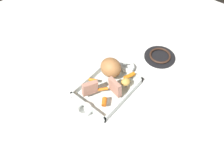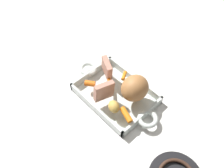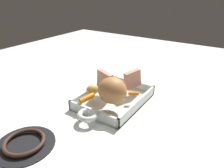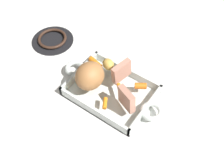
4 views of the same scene
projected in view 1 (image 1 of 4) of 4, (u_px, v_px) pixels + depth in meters
name	position (u px, v px, depth m)	size (l,w,h in m)	color
ground_plane	(108.00, 90.00, 1.08)	(2.28, 2.28, 0.00)	white
roasting_dish	(108.00, 88.00, 1.07)	(0.42, 0.23, 0.04)	silver
pork_roast	(111.00, 67.00, 1.05)	(0.11, 0.10, 0.10)	#AD7241
roast_slice_thick	(115.00, 87.00, 0.99)	(0.02, 0.08, 0.08)	tan
roast_slice_thin	(90.00, 88.00, 0.99)	(0.02, 0.07, 0.07)	tan
baby_carrot_northwest	(129.00, 76.00, 1.07)	(0.02, 0.02, 0.06)	orange
baby_carrot_northeast	(104.00, 102.00, 0.98)	(0.02, 0.02, 0.04)	orange
baby_carrot_short	(93.00, 80.00, 1.06)	(0.01, 0.01, 0.04)	orange
baby_carrot_center_left	(103.00, 90.00, 1.02)	(0.01, 0.01, 0.06)	orange
potato_golden_large	(126.00, 82.00, 1.03)	(0.05, 0.04, 0.04)	gold
stove_burner_rear	(160.00, 56.00, 1.21)	(0.18, 0.18, 0.02)	black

